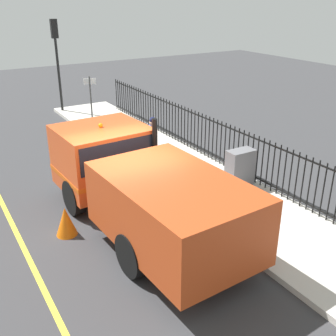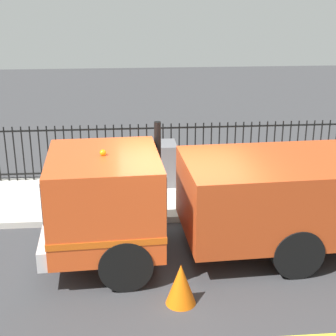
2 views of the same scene
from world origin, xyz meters
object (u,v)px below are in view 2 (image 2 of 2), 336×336
work_truck (198,196)px  traffic_cone (181,284)px  worker_standing (62,167)px  utility_cabinet (167,163)px

work_truck → traffic_cone: size_ratio=9.03×
worker_standing → utility_cabinet: bearing=53.8°
traffic_cone → worker_standing: bearing=31.9°
work_truck → traffic_cone: 1.94m
worker_standing → traffic_cone: 4.49m
work_truck → worker_standing: bearing=50.6°
utility_cabinet → traffic_cone: size_ratio=1.50×
work_truck → worker_standing: size_ratio=3.88×
work_truck → traffic_cone: work_truck is taller
worker_standing → utility_cabinet: size_ratio=1.55×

